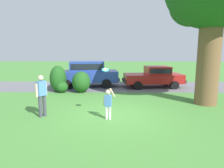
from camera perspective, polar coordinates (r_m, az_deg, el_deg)
ground_plane at (r=8.84m, az=0.68°, el=-8.53°), size 80.00×80.00×0.00m
driveway_strip at (r=15.33m, az=0.77°, el=-0.67°), size 28.00×4.40×0.02m
shrub_near_tree at (r=13.76m, az=-14.81°, el=1.05°), size 1.24×1.27×1.73m
shrub_centre_left at (r=13.36m, az=-8.69°, el=0.61°), size 1.19×1.36×1.37m
parked_sedan at (r=15.22m, az=11.85°, el=2.24°), size 4.54×2.38×1.56m
parked_suv at (r=15.25m, az=-7.01°, el=3.25°), size 4.86×2.45×1.92m
child_thrower at (r=8.01m, az=-1.11°, el=-5.10°), size 0.47×0.22×1.29m
frisbee at (r=8.22m, az=-1.91°, el=4.04°), size 0.29×0.27×0.14m
adult_onlooker at (r=8.78m, az=-19.28°, el=-2.56°), size 0.39×0.45×1.74m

